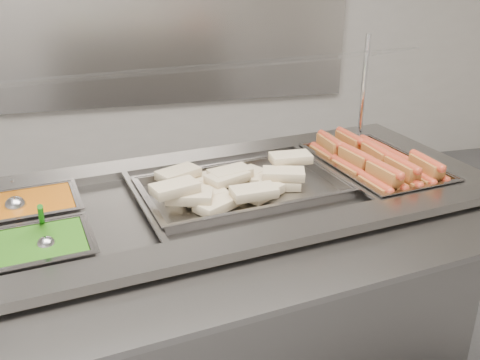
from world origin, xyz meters
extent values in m
cube|color=#A49F9A|center=(0.00, 2.45, 1.20)|extent=(3.00, 0.04, 1.20)
cube|color=slate|center=(0.14, 0.29, 0.42)|extent=(1.85, 1.00, 0.85)
cube|color=gray|center=(0.19, -0.05, 0.86)|extent=(1.82, 0.42, 0.03)
cube|color=gray|center=(0.08, 0.62, 0.86)|extent=(1.82, 0.42, 0.03)
cube|color=gray|center=(0.98, 0.43, 0.86)|extent=(0.21, 0.57, 0.03)
cube|color=black|center=(0.14, 0.29, 0.75)|extent=(1.64, 0.80, 0.02)
cube|color=gray|center=(0.55, 0.36, 0.87)|extent=(0.11, 0.55, 0.01)
cube|color=gray|center=(-0.15, 0.24, 0.87)|extent=(0.11, 0.55, 0.01)
cube|color=gray|center=(0.22, -0.21, 0.83)|extent=(1.77, 0.52, 0.02)
cylinder|color=silver|center=(0.83, 0.72, 1.09)|extent=(0.02, 0.02, 0.43)
cube|color=silver|center=(0.11, 0.48, 1.24)|extent=(1.63, 0.54, 0.08)
cube|color=#CB630B|center=(-0.50, 0.33, 0.84)|extent=(0.30, 0.26, 0.09)
cube|color=#276810|center=(-0.46, 0.05, 0.84)|extent=(0.30, 0.26, 0.09)
cube|color=brown|center=(0.64, 0.20, 0.86)|extent=(0.07, 0.15, 0.05)
cylinder|color=#B63020|center=(0.64, 0.20, 0.88)|extent=(0.05, 0.16, 0.03)
cube|color=brown|center=(0.62, 0.37, 0.86)|extent=(0.08, 0.15, 0.05)
cylinder|color=#B63020|center=(0.62, 0.37, 0.88)|extent=(0.06, 0.16, 0.03)
cube|color=brown|center=(0.59, 0.53, 0.86)|extent=(0.07, 0.15, 0.05)
cylinder|color=#B63020|center=(0.59, 0.53, 0.88)|extent=(0.06, 0.16, 0.03)
cube|color=brown|center=(0.70, 0.21, 0.86)|extent=(0.07, 0.15, 0.05)
cylinder|color=#B63020|center=(0.70, 0.21, 0.88)|extent=(0.06, 0.16, 0.03)
cube|color=brown|center=(0.68, 0.38, 0.86)|extent=(0.07, 0.15, 0.05)
cylinder|color=#B63020|center=(0.68, 0.38, 0.88)|extent=(0.05, 0.16, 0.03)
cube|color=brown|center=(0.65, 0.54, 0.85)|extent=(0.08, 0.15, 0.05)
cylinder|color=#B63020|center=(0.65, 0.54, 0.88)|extent=(0.06, 0.16, 0.03)
cube|color=brown|center=(0.76, 0.22, 0.86)|extent=(0.08, 0.15, 0.05)
cylinder|color=#B63020|center=(0.76, 0.22, 0.88)|extent=(0.06, 0.16, 0.03)
cube|color=brown|center=(0.74, 0.39, 0.86)|extent=(0.07, 0.15, 0.05)
cylinder|color=#B63020|center=(0.74, 0.39, 0.88)|extent=(0.05, 0.16, 0.03)
cube|color=brown|center=(0.71, 0.55, 0.86)|extent=(0.07, 0.15, 0.05)
cylinder|color=#B63020|center=(0.71, 0.55, 0.88)|extent=(0.05, 0.16, 0.03)
cube|color=brown|center=(0.83, 0.23, 0.86)|extent=(0.07, 0.15, 0.05)
cylinder|color=#B63020|center=(0.83, 0.23, 0.88)|extent=(0.05, 0.16, 0.03)
cube|color=brown|center=(0.80, 0.40, 0.85)|extent=(0.08, 0.15, 0.05)
cylinder|color=#B63020|center=(0.80, 0.40, 0.88)|extent=(0.06, 0.16, 0.03)
cube|color=brown|center=(0.77, 0.56, 0.86)|extent=(0.08, 0.15, 0.05)
cylinder|color=#B63020|center=(0.77, 0.56, 0.88)|extent=(0.06, 0.16, 0.03)
cube|color=brown|center=(0.88, 0.24, 0.86)|extent=(0.07, 0.15, 0.05)
cylinder|color=#B63020|center=(0.88, 0.24, 0.88)|extent=(0.05, 0.16, 0.03)
cube|color=brown|center=(0.86, 0.41, 0.86)|extent=(0.08, 0.15, 0.05)
cylinder|color=#B63020|center=(0.86, 0.41, 0.88)|extent=(0.06, 0.16, 0.03)
cube|color=brown|center=(0.83, 0.57, 0.86)|extent=(0.08, 0.15, 0.05)
cylinder|color=#B63020|center=(0.83, 0.57, 0.88)|extent=(0.06, 0.16, 0.03)
cube|color=brown|center=(0.68, 0.20, 0.91)|extent=(0.08, 0.15, 0.05)
cylinder|color=#B63020|center=(0.68, 0.20, 0.93)|extent=(0.06, 0.16, 0.03)
cube|color=brown|center=(0.64, 0.37, 0.91)|extent=(0.08, 0.15, 0.05)
cylinder|color=#B63020|center=(0.64, 0.37, 0.93)|extent=(0.06, 0.16, 0.03)
cube|color=brown|center=(0.61, 0.53, 0.91)|extent=(0.06, 0.15, 0.05)
cylinder|color=#B63020|center=(0.61, 0.53, 0.93)|extent=(0.04, 0.16, 0.03)
cube|color=brown|center=(0.76, 0.23, 0.91)|extent=(0.07, 0.15, 0.05)
cylinder|color=#B63020|center=(0.76, 0.23, 0.93)|extent=(0.05, 0.16, 0.03)
cube|color=brown|center=(0.74, 0.39, 0.91)|extent=(0.06, 0.15, 0.05)
cylinder|color=#B63020|center=(0.74, 0.39, 0.93)|extent=(0.04, 0.16, 0.03)
cube|color=brown|center=(0.71, 0.55, 0.91)|extent=(0.07, 0.15, 0.05)
cylinder|color=#B63020|center=(0.71, 0.55, 0.93)|extent=(0.05, 0.16, 0.03)
cube|color=brown|center=(0.86, 0.23, 0.91)|extent=(0.06, 0.15, 0.05)
cylinder|color=#B63020|center=(0.86, 0.23, 0.93)|extent=(0.04, 0.16, 0.03)
cube|color=#D1B68C|center=(0.31, 0.35, 0.86)|extent=(0.16, 0.11, 0.03)
cube|color=#D1B68C|center=(0.33, 0.30, 0.86)|extent=(0.16, 0.11, 0.03)
cube|color=#D1B68C|center=(0.23, 0.40, 0.86)|extent=(0.17, 0.15, 0.03)
cube|color=#D1B68C|center=(0.08, 0.19, 0.87)|extent=(0.17, 0.15, 0.03)
cube|color=#D1B68C|center=(0.06, 0.34, 0.86)|extent=(0.17, 0.13, 0.03)
cube|color=#D1B68C|center=(0.25, 0.24, 0.87)|extent=(0.17, 0.15, 0.03)
cube|color=#D1B68C|center=(0.05, 0.26, 0.87)|extent=(0.16, 0.11, 0.03)
cube|color=#D1B68C|center=(0.03, 0.39, 0.87)|extent=(0.16, 0.10, 0.03)
cube|color=#D1B68C|center=(0.00, 0.21, 0.89)|extent=(0.16, 0.12, 0.03)
cube|color=#D1B68C|center=(0.15, 0.33, 0.89)|extent=(0.17, 0.14, 0.03)
cube|color=#D1B68C|center=(0.17, 0.36, 0.90)|extent=(0.16, 0.12, 0.03)
cube|color=#D1B68C|center=(0.34, 0.30, 0.90)|extent=(0.16, 0.12, 0.03)
cube|color=#D1B68C|center=(0.20, 0.18, 0.90)|extent=(0.15, 0.10, 0.03)
cube|color=#D1B68C|center=(-0.01, 0.39, 0.90)|extent=(0.17, 0.14, 0.03)
cube|color=#D1B68C|center=(-0.05, 0.21, 0.93)|extent=(0.16, 0.12, 0.03)
cube|color=#D1B68C|center=(0.40, 0.39, 0.92)|extent=(0.15, 0.08, 0.03)
sphere|color=silver|center=(-0.54, 0.30, 0.88)|extent=(0.07, 0.07, 0.07)
cylinder|color=silver|center=(-0.55, 0.38, 0.93)|extent=(0.04, 0.16, 0.08)
sphere|color=silver|center=(-0.43, 0.03, 0.87)|extent=(0.05, 0.05, 0.05)
cylinder|color=#187214|center=(-0.44, 0.11, 0.93)|extent=(0.04, 0.13, 0.12)
camera|label=1|loc=(-0.22, -1.33, 1.62)|focal=40.00mm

